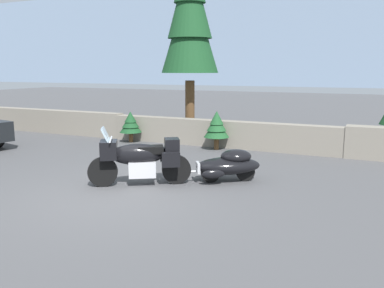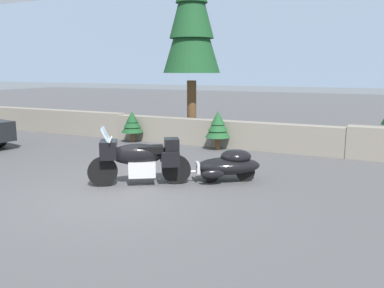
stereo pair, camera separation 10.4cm
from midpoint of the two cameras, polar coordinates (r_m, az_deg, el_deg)
name	(u,v)px [view 2 (the right image)]	position (r m, az deg, el deg)	size (l,w,h in m)	color
ground_plane	(119,194)	(8.70, -9.92, -6.93)	(80.00, 80.00, 0.00)	#4C4C4F
stone_guard_wall	(240,134)	(13.48, 6.94, 1.37)	(24.00, 0.56, 0.95)	gray
distant_ridgeline	(364,46)	(102.92, 23.09, 12.65)	(240.00, 80.00, 16.00)	#7F93AD
touring_motorcycle	(139,158)	(9.15, -7.12, -1.96)	(2.03, 1.46, 1.33)	black
car_shaped_trailer	(229,164)	(9.41, 5.49, -2.89)	(2.06, 1.48, 0.76)	black
pine_tree_tall	(192,10)	(15.44, 0.15, 18.40)	(2.11, 2.11, 7.52)	brown
pine_sapling_near	(132,123)	(14.66, -8.23, 2.95)	(0.79, 0.79, 1.11)	brown
pine_sapling_farther	(218,126)	(13.12, 3.89, 2.61)	(0.82, 0.82, 1.27)	brown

